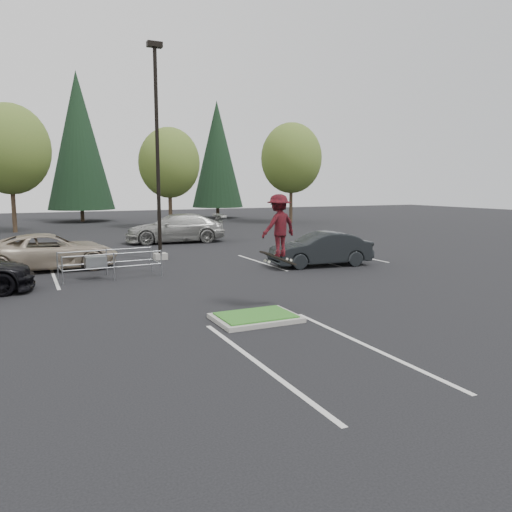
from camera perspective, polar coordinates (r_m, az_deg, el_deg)
name	(u,v)px	position (r m, az deg, el deg)	size (l,w,h in m)	color
ground	(256,320)	(13.49, -0.04, -7.33)	(120.00, 120.00, 0.00)	black
grass_median	(256,317)	(13.47, -0.04, -7.02)	(2.20, 1.60, 0.16)	#9B9891
stall_lines	(152,284)	(18.62, -11.80, -3.17)	(22.62, 17.60, 0.01)	silver
light_pole	(158,164)	(24.54, -11.16, 10.22)	(0.70, 0.60, 10.12)	#9B9891
decid_b	(10,152)	(42.37, -26.32, 10.61)	(5.89, 5.89, 9.64)	#38281C
decid_c	(169,165)	(43.20, -9.90, 10.20)	(5.12, 5.12, 8.38)	#38281C
decid_d	(291,160)	(48.28, 4.03, 10.85)	(5.76, 5.76, 9.43)	#38281C
conif_b	(79,141)	(52.73, -19.60, 12.29)	(6.38, 6.38, 14.50)	#38281C
conif_c	(217,155)	(54.96, -4.46, 11.49)	(5.50, 5.50, 12.50)	#38281C
cart_corral	(99,262)	(20.12, -17.51, -0.62)	(3.82, 1.57, 1.06)	gray
skateboarder	(278,226)	(14.48, 2.58, 3.44)	(1.30, 0.95, 2.11)	black
car_l_tan	(50,252)	(23.05, -22.47, 0.48)	(2.58, 5.59, 1.55)	tan
car_r_charc	(320,249)	(22.47, 7.38, 0.79)	(1.59, 4.57, 1.50)	black
car_far_silver	(176,228)	(31.85, -9.13, 3.16)	(2.51, 6.18, 1.79)	#959691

